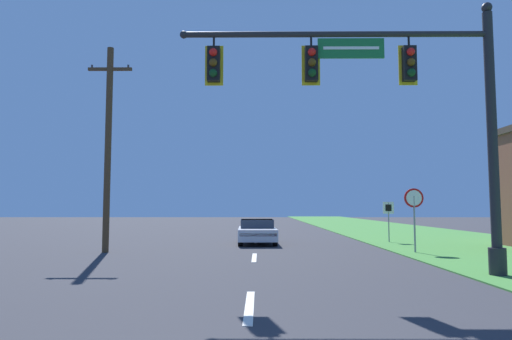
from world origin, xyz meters
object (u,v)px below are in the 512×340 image
Objects in this scene: route_sign_post at (388,213)px; utility_pole_near at (108,145)px; signal_mast at (404,105)px; stop_sign at (414,206)px; car_ahead at (257,231)px.

utility_pole_near is (-12.74, -5.04, 2.81)m from route_sign_post.
utility_pole_near is (-10.05, 6.25, -0.20)m from signal_mast.
signal_mast reaches higher than route_sign_post.
signal_mast is at bearing -110.25° from stop_sign.
utility_pole_near is (-6.03, -4.54, 3.73)m from car_ahead.
stop_sign is 5.33m from route_sign_post.
utility_pole_near reaches higher than route_sign_post.
car_ahead is 6.79m from route_sign_post.
car_ahead is 7.96m from stop_sign.
stop_sign is 12.51m from utility_pole_near.
car_ahead is 8.42m from utility_pole_near.
route_sign_post is at bearing 21.58° from utility_pole_near.
utility_pole_near reaches higher than stop_sign.
stop_sign is at bearing -1.21° from utility_pole_near.
stop_sign is (2.21, 5.99, -2.67)m from signal_mast.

